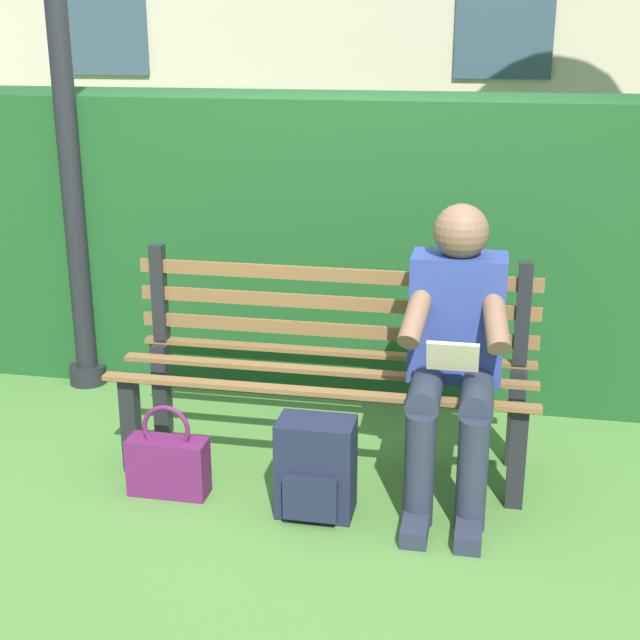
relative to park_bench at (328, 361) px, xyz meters
name	(u,v)px	position (x,y,z in m)	size (l,w,h in m)	color
ground	(324,466)	(0.00, 0.09, -0.46)	(60.00, 60.00, 0.00)	#477533
park_bench	(328,361)	(0.00, 0.00, 0.00)	(1.79, 0.53, 0.91)	black
person_seated	(454,347)	(-0.55, 0.19, 0.17)	(0.44, 0.73, 1.19)	navy
hedge_backdrop	(386,237)	(-0.12, -1.02, 0.33)	(6.30, 0.81, 1.62)	#19471E
backpack	(316,468)	(-0.04, 0.48, -0.27)	(0.30, 0.26, 0.40)	#191E33
handbag	(168,464)	(0.59, 0.45, -0.33)	(0.33, 0.13, 0.40)	#59194C
lamp_post	(56,7)	(1.45, -0.62, 1.48)	(0.25, 0.25, 3.43)	black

